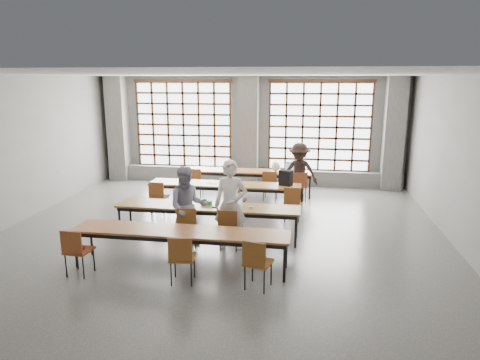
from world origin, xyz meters
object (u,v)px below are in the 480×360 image
object	(u,v)px
backpack	(286,178)
green_box	(206,203)
desk_row_b	(224,186)
laptop_back	(291,169)
mouse	(251,207)
phone	(215,207)
desk_row_a	(246,173)
chair_back_mid	(270,183)
laptop_front	(234,203)
chair_mid_left	(158,194)
plastic_bag	(276,166)
chair_front_left	(187,223)
chair_near_mid	(182,255)
chair_front_right	(229,225)
red_pouch	(79,248)
chair_mid_right	(292,200)
chair_back_left	(195,180)
desk_row_c	(208,209)
student_female	(188,207)
desk_row_d	(180,234)
student_back	(299,172)
chair_near_left	(76,248)
chair_mid_centre	(235,198)
student_male	(231,205)
chair_back_right	(299,184)

from	to	relation	value
backpack	green_box	bearing A→B (deg)	-106.23
desk_row_b	laptop_back	distance (m)	2.46
mouse	phone	distance (m)	0.77
desk_row_a	green_box	world-z (taller)	green_box
chair_back_mid	desk_row_a	bearing A→B (deg)	141.69
phone	laptop_front	bearing A→B (deg)	29.13
chair_mid_left	plastic_bag	xyz separation A→B (m)	(2.81, 2.39, 0.34)
chair_front_left	chair_near_mid	world-z (taller)	same
chair_front_right	red_pouch	xyz separation A→B (m)	(-2.43, -1.51, -0.04)
mouse	green_box	bearing A→B (deg)	174.29
mouse	chair_front_right	bearing A→B (deg)	-120.47
chair_mid_right	phone	distance (m)	2.20
chair_back_left	backpack	world-z (taller)	backpack
desk_row_c	red_pouch	distance (m)	2.82
chair_near_mid	student_female	world-z (taller)	student_female
desk_row_d	chair_mid_right	bearing A→B (deg)	57.31
chair_mid_right	student_back	distance (m)	1.87
backpack	desk_row_b	bearing A→B (deg)	-155.33
desk_row_b	chair_back_mid	size ratio (longest dim) A/B	4.55
chair_near_left	laptop_back	distance (m)	6.99
chair_front_right	laptop_front	xyz separation A→B (m)	(-0.04, 0.74, 0.25)
chair_back_left	student_female	size ratio (longest dim) A/B	0.52
chair_back_mid	desk_row_b	bearing A→B (deg)	-135.59
desk_row_a	laptop_back	size ratio (longest dim) A/B	9.97
plastic_bag	desk_row_c	bearing A→B (deg)	-107.35
chair_near_left	plastic_bag	bearing A→B (deg)	63.23
plastic_bag	phone	bearing A→B (deg)	-104.47
phone	backpack	distance (m)	2.59
plastic_bag	chair_near_left	bearing A→B (deg)	-116.77
desk_row_b	chair_mid_left	xyz separation A→B (m)	(-1.60, -0.63, -0.13)
green_box	student_back	bearing A→B (deg)	58.54
desk_row_d	mouse	size ratio (longest dim) A/B	40.82
chair_mid_right	chair_near_mid	world-z (taller)	same
chair_mid_centre	chair_mid_right	xyz separation A→B (m)	(1.42, -0.00, 0.00)
desk_row_b	chair_front_left	bearing A→B (deg)	-95.57
chair_near_left	plastic_bag	xyz separation A→B (m)	(3.03, 6.00, 0.34)
chair_back_mid	green_box	world-z (taller)	chair_back_mid
chair_mid_left	green_box	distance (m)	2.07
chair_front_right	student_male	distance (m)	0.41
chair_back_right	chair_mid_left	distance (m)	3.93
chair_back_right	backpack	distance (m)	1.16
chair_back_left	student_back	bearing A→B (deg)	2.47
desk_row_d	laptop_front	xyz separation A→B (m)	(0.70, 1.69, 0.13)
student_female	laptop_front	bearing A→B (deg)	17.13
chair_back_mid	chair_front_right	xyz separation A→B (m)	(-0.49, -3.74, 0.00)
chair_back_mid	chair_back_right	size ratio (longest dim) A/B	1.00
desk_row_b	green_box	distance (m)	1.95
green_box	student_female	bearing A→B (deg)	-113.32
desk_row_c	chair_back_left	world-z (taller)	chair_back_left
chair_mid_left	student_back	size ratio (longest dim) A/B	0.53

